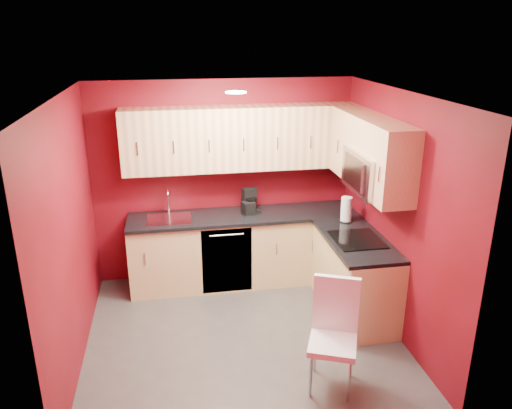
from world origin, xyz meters
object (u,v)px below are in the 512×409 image
object	(u,v)px
sink	(169,216)
coffee_maker	(251,201)
microwave	(373,172)
dining_chair	(333,338)
napkin_holder	(248,208)
paper_towel	(346,209)

from	to	relation	value
sink	coffee_maker	xyz separation A→B (m)	(1.01, 0.06, 0.11)
microwave	sink	bearing A→B (deg)	154.40
microwave	dining_chair	distance (m)	1.76
napkin_holder	dining_chair	bearing A→B (deg)	-79.21
sink	microwave	bearing A→B (deg)	-25.60
sink	napkin_holder	xyz separation A→B (m)	(0.96, -0.01, 0.04)
coffee_maker	napkin_holder	xyz separation A→B (m)	(-0.05, -0.07, -0.07)
napkin_holder	dining_chair	xyz separation A→B (m)	(0.40, -2.11, -0.48)
microwave	napkin_holder	size ratio (longest dim) A/B	5.00
paper_towel	napkin_holder	bearing A→B (deg)	157.80
coffee_maker	sink	bearing A→B (deg)	165.50
microwave	sink	xyz separation A→B (m)	(-2.09, 1.00, -0.72)
microwave	napkin_holder	world-z (taller)	microwave
microwave	coffee_maker	distance (m)	1.64
napkin_holder	paper_towel	distance (m)	1.18
dining_chair	sink	bearing A→B (deg)	145.52
microwave	paper_towel	xyz separation A→B (m)	(-0.05, 0.55, -0.60)
paper_towel	dining_chair	xyz separation A→B (m)	(-0.69, -1.66, -0.55)
microwave	napkin_holder	distance (m)	1.65
sink	coffee_maker	bearing A→B (deg)	3.49
paper_towel	dining_chair	bearing A→B (deg)	-112.39
microwave	coffee_maker	xyz separation A→B (m)	(-1.09, 1.06, -0.61)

